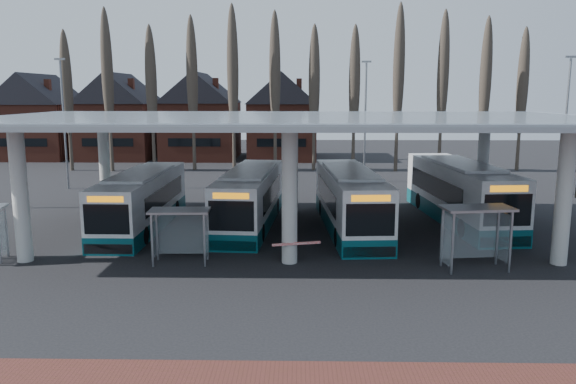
{
  "coord_description": "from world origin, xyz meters",
  "views": [
    {
      "loc": [
        0.41,
        -21.81,
        7.51
      ],
      "look_at": [
        -0.16,
        7.0,
        2.43
      ],
      "focal_mm": 35.0,
      "sensor_mm": 36.0,
      "label": 1
    }
  ],
  "objects_px": {
    "bus_1": "(250,199)",
    "shelter_2": "(475,223)",
    "bus_2": "(349,201)",
    "bus_0": "(142,201)",
    "bus_3": "(459,193)",
    "shelter_1": "(180,224)"
  },
  "relations": [
    {
      "from": "bus_1",
      "to": "shelter_2",
      "type": "bearing_deg",
      "value": -33.85
    },
    {
      "from": "bus_2",
      "to": "shelter_2",
      "type": "bearing_deg",
      "value": -60.75
    },
    {
      "from": "bus_0",
      "to": "bus_3",
      "type": "relative_size",
      "value": 0.89
    },
    {
      "from": "bus_0",
      "to": "bus_3",
      "type": "xyz_separation_m",
      "value": [
        18.37,
        2.13,
        0.16
      ]
    },
    {
      "from": "shelter_1",
      "to": "shelter_2",
      "type": "xyz_separation_m",
      "value": [
        12.85,
        -0.59,
        0.21
      ]
    },
    {
      "from": "shelter_2",
      "to": "shelter_1",
      "type": "bearing_deg",
      "value": 170.04
    },
    {
      "from": "bus_2",
      "to": "shelter_2",
      "type": "distance_m",
      "value": 8.69
    },
    {
      "from": "bus_0",
      "to": "bus_2",
      "type": "relative_size",
      "value": 0.94
    },
    {
      "from": "bus_2",
      "to": "shelter_1",
      "type": "xyz_separation_m",
      "value": [
        -8.11,
        -6.68,
        0.21
      ]
    },
    {
      "from": "bus_1",
      "to": "bus_3",
      "type": "xyz_separation_m",
      "value": [
        12.32,
        1.37,
        0.13
      ]
    },
    {
      "from": "bus_3",
      "to": "shelter_1",
      "type": "relative_size",
      "value": 4.77
    },
    {
      "from": "bus_0",
      "to": "bus_3",
      "type": "distance_m",
      "value": 18.5
    },
    {
      "from": "bus_2",
      "to": "bus_1",
      "type": "bearing_deg",
      "value": 168.38
    },
    {
      "from": "bus_1",
      "to": "shelter_1",
      "type": "height_order",
      "value": "bus_1"
    },
    {
      "from": "bus_0",
      "to": "shelter_2",
      "type": "bearing_deg",
      "value": -23.28
    },
    {
      "from": "bus_3",
      "to": "shelter_2",
      "type": "xyz_separation_m",
      "value": [
        -1.95,
        -9.41,
        0.34
      ]
    },
    {
      "from": "bus_2",
      "to": "shelter_2",
      "type": "xyz_separation_m",
      "value": [
        4.74,
        -7.27,
        0.42
      ]
    },
    {
      "from": "bus_1",
      "to": "shelter_2",
      "type": "relative_size",
      "value": 3.77
    },
    {
      "from": "bus_0",
      "to": "shelter_1",
      "type": "bearing_deg",
      "value": -61.32
    },
    {
      "from": "bus_0",
      "to": "bus_2",
      "type": "bearing_deg",
      "value": 0.58
    },
    {
      "from": "shelter_1",
      "to": "shelter_2",
      "type": "distance_m",
      "value": 12.87
    },
    {
      "from": "bus_2",
      "to": "bus_3",
      "type": "distance_m",
      "value": 7.03
    }
  ]
}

